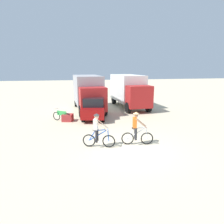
% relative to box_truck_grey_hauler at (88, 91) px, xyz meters
% --- Properties ---
extents(ground_plane, '(120.00, 120.00, 0.00)m').
position_rel_box_truck_grey_hauler_xyz_m(ground_plane, '(1.10, -10.20, -1.87)').
color(ground_plane, beige).
extents(box_truck_grey_hauler, '(2.66, 6.84, 3.35)m').
position_rel_box_truck_grey_hauler_xyz_m(box_truck_grey_hauler, '(0.00, 0.00, 0.00)').
color(box_truck_grey_hauler, '#9E9EA3').
rests_on(box_truck_grey_hauler, ground).
extents(box_truck_white_box, '(2.66, 6.85, 3.35)m').
position_rel_box_truck_grey_hauler_xyz_m(box_truck_white_box, '(4.31, 0.66, 0.00)').
color(box_truck_white_box, white).
rests_on(box_truck_white_box, ground).
extents(sedan_parked, '(2.57, 4.47, 1.76)m').
position_rel_box_truck_grey_hauler_xyz_m(sedan_parked, '(0.17, -3.26, -0.99)').
color(sedan_parked, maroon).
rests_on(sedan_parked, ground).
extents(cyclist_orange_shirt, '(1.66, 0.70, 1.82)m').
position_rel_box_truck_grey_hauler_xyz_m(cyclist_orange_shirt, '(-0.45, -9.61, -1.03)').
color(cyclist_orange_shirt, black).
rests_on(cyclist_orange_shirt, ground).
extents(cyclist_cowboy_hat, '(1.71, 0.56, 1.82)m').
position_rel_box_truck_grey_hauler_xyz_m(cyclist_cowboy_hat, '(1.64, -9.68, -1.03)').
color(cyclist_cowboy_hat, black).
rests_on(cyclist_cowboy_hat, ground).
extents(bicycle_spare, '(1.42, 1.08, 0.97)m').
position_rel_box_truck_grey_hauler_xyz_m(bicycle_spare, '(-2.46, -3.72, -1.48)').
color(bicycle_spare, black).
rests_on(bicycle_spare, ground).
extents(supply_crate, '(0.95, 0.95, 0.54)m').
position_rel_box_truck_grey_hauler_xyz_m(supply_crate, '(-2.02, -3.83, -1.60)').
color(supply_crate, '#9E2D2D').
rests_on(supply_crate, ground).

